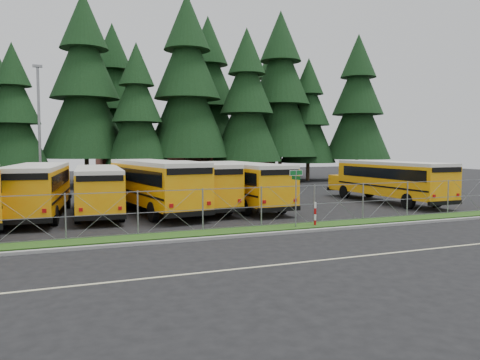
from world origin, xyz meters
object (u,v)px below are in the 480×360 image
Objects in this scene: bus_4 at (189,186)px; light_standard at (39,126)px; striped_bollard at (315,214)px; bus_5 at (242,186)px; bus_3 at (153,187)px; street_sign at (296,186)px; bus_1 at (39,191)px; bus_east at (389,182)px; bus_2 at (98,191)px.

bus_4 is 1.12× the size of light_standard.
striped_bollard is 0.12× the size of light_standard.
light_standard is at bearing 125.26° from bus_4.
bus_5 is 9.26× the size of striped_bollard.
street_sign is (5.28, -7.96, 0.48)m from bus_3.
bus_3 is at bearing 2.16° from bus_1.
bus_east is at bearing -8.03° from bus_5.
bus_5 reaches higher than striped_bollard.
bus_1 reaches higher than bus_2.
bus_3 is (6.32, -0.49, 0.08)m from bus_1.
bus_3 is 1.07× the size of bus_5.
bus_4 is 9.46m from striped_bollard.
bus_east is at bearing -0.56° from bus_2.
light_standard reaches higher than bus_2.
light_standard reaches higher than bus_3.
bus_4 is 1.02× the size of bus_5.
bus_5 is (8.80, -0.36, 0.08)m from bus_2.
bus_5 is (11.97, -0.57, -0.02)m from bus_1.
bus_3 reaches higher than bus_2.
bus_5 is 1.10× the size of light_standard.
bus_east is 9.26× the size of striped_bollard.
bus_1 is 0.95× the size of bus_3.
bus_1 is at bearing 175.37° from bus_5.
bus_3 is (3.14, -0.28, 0.17)m from bus_2.
bus_3 is 1.07× the size of bus_east.
street_sign is at bearing -94.63° from bus_5.
bus_3 is 9.56m from street_sign.
bus_3 is 16.42m from bus_east.
bus_east reaches higher than striped_bollard.
street_sign reaches higher than bus_2.
street_sign is at bearing -149.33° from bus_east.
bus_4 is at bearing 7.80° from bus_1.
bus_4 is 14.10m from bus_east.
light_standard reaches higher than bus_east.
bus_2 is at bearing 139.75° from striped_bollard.
bus_2 is 0.95× the size of bus_east.
light_standard is (-0.11, 10.83, 4.03)m from bus_1.
bus_east is at bearing 2.31° from bus_1.
bus_east is 26.34m from light_standard.
bus_east is (16.37, -1.22, -0.10)m from bus_3.
bus_2 is 0.95× the size of bus_5.
bus_1 reaches higher than striped_bollard.
bus_east is (10.72, -1.15, 0.00)m from bus_5.
bus_2 is at bearing 174.98° from bus_east.
bus_2 is 3.75× the size of street_sign.
bus_2 is 5.56m from bus_4.
bus_1 is at bearing -89.41° from light_standard.
bus_east is at bearing -28.82° from light_standard.
bus_2 is 19.57m from bus_east.
bus_5 is at bearing 173.27° from bus_east.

